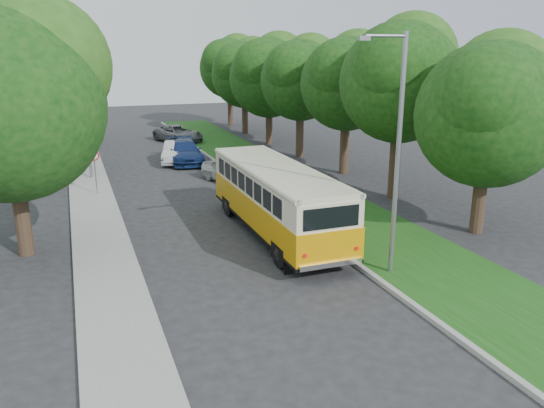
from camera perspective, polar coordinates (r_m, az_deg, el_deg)
name	(u,v)px	position (r m, az deg, el deg)	size (l,w,h in m)	color
ground	(249,266)	(19.17, -2.53, -6.63)	(120.00, 120.00, 0.00)	#242427
curb	(288,214)	(24.74, 1.72, -1.11)	(0.20, 70.00, 0.15)	gray
grass_verge	(333,209)	(25.70, 6.57, -0.57)	(4.50, 70.00, 0.13)	#1B4813
sidewalk	(100,236)	(23.01, -18.02, -3.31)	(2.20, 70.00, 0.12)	gray
treeline	(206,74)	(35.87, -7.10, 13.68)	(24.27, 41.91, 9.46)	#332319
lamppost_near	(396,150)	(17.55, 13.18, 5.72)	(1.71, 0.16, 8.00)	gray
lamppost_far	(83,110)	(32.97, -19.65, 9.50)	(1.71, 0.16, 7.50)	gray
warning_sign	(95,164)	(29.35, -18.55, 4.11)	(0.56, 0.10, 2.50)	gray
vintage_bus	(276,201)	(21.75, 0.47, 0.35)	(2.59, 10.05, 2.98)	orange
car_silver	(229,171)	(31.05, -4.69, 3.59)	(1.60, 3.99, 1.36)	#B8B8BD
car_white	(176,152)	(37.08, -10.30, 5.51)	(1.52, 4.36, 1.44)	silver
car_blue	(185,152)	(36.90, -9.35, 5.56)	(2.11, 5.18, 1.50)	navy
car_grey	(178,134)	(45.52, -10.06, 7.46)	(2.36, 5.12, 1.42)	slate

